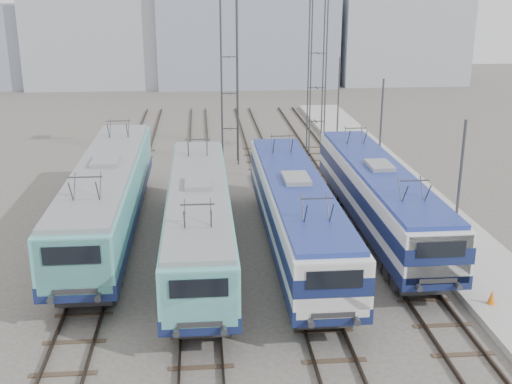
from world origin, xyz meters
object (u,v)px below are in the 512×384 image
Objects in this scene: catenary_tower_west at (229,69)px; safety_cone at (492,297)px; locomotive_center_left at (199,216)px; mast_mid at (380,138)px; locomotive_far_left at (107,194)px; mast_rear at (338,103)px; mast_front at (458,202)px; catenary_tower_east at (317,65)px; locomotive_far_right at (379,194)px; locomotive_center_right at (296,209)px.

safety_cone is at bearing -68.53° from catenary_tower_west.
locomotive_center_left is 14.28m from mast_mid.
mast_rear is (15.35, 17.95, 1.16)m from locomotive_far_left.
catenary_tower_west is (6.75, 13.95, 4.30)m from locomotive_far_left.
catenary_tower_west reaches higher than locomotive_far_left.
mast_front is at bearing -90.00° from mast_rear.
catenary_tower_east is 25.86m from safety_cone.
catenary_tower_west is at bearing 114.60° from locomotive_far_right.
locomotive_center_left reaches higher than locomotive_far_right.
mast_front is (6.35, -3.13, 1.24)m from locomotive_center_right.
mast_mid is 12.14× the size of safety_cone.
mast_front is at bearing -66.73° from catenary_tower_west.
mast_rear is at bearing 84.36° from locomotive_far_right.
locomotive_far_left is 23.65m from mast_rear.
locomotive_center_right is 1.47× the size of catenary_tower_east.
safety_cone is at bearing -29.84° from locomotive_far_left.
mast_front is 12.14× the size of safety_cone.
locomotive_far_left is at bearing 144.23° from locomotive_center_left.
locomotive_far_right is at bearing 109.38° from mast_front.
mast_front is (8.60, -20.00, -3.14)m from catenary_tower_west.
mast_mid is (2.10, -10.00, -3.14)m from catenary_tower_east.
locomotive_center_right is at bearing 137.92° from safety_cone.
catenary_tower_west and catenary_tower_east have the same top height.
catenary_tower_west is at bearing 111.47° from safety_cone.
locomotive_far_left is at bearing 158.49° from mast_front.
locomotive_far_left reaches higher than locomotive_center_right.
safety_cone is (0.45, -27.02, -2.91)m from mast_rear.
catenary_tower_east reaches higher than mast_mid.
locomotive_far_left is 1.07× the size of locomotive_center_left.
mast_front reaches higher than safety_cone.
locomotive_center_right is 2.52× the size of mast_rear.
locomotive_far_right is at bearing -65.40° from catenary_tower_west.
catenary_tower_east is at bearing 90.86° from locomotive_far_right.
mast_mid is (8.60, -8.00, -3.14)m from catenary_tower_west.
locomotive_far_left is 16.08m from catenary_tower_west.
catenary_tower_west reaches higher than mast_mid.
catenary_tower_west reaches higher than locomotive_center_right.
locomotive_far_right is at bearing -89.14° from catenary_tower_east.
locomotive_center_right is at bearing -102.69° from catenary_tower_east.
locomotive_far_right is at bearing -3.35° from locomotive_far_left.
mast_rear is (1.85, 18.74, 1.28)m from locomotive_far_right.
mast_rear is at bearing 90.96° from safety_cone.
locomotive_center_left is 11.28m from mast_front.
locomotive_far_left is 1.57× the size of catenary_tower_west.
mast_mid is at bearing 91.73° from safety_cone.
mast_rear is (8.60, 4.00, -3.14)m from catenary_tower_west.
catenary_tower_west is (2.25, 17.19, 4.45)m from locomotive_center_left.
mast_rear is at bearing 43.60° from catenary_tower_east.
safety_cone is at bearing -84.17° from catenary_tower_east.
catenary_tower_west is at bearing 82.54° from locomotive_center_left.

